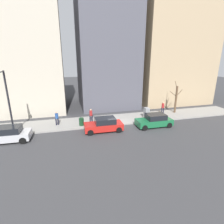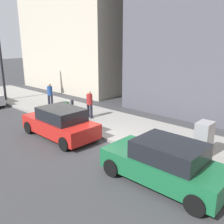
{
  "view_description": "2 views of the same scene",
  "coord_description": "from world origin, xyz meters",
  "views": [
    {
      "loc": [
        -18.72,
        5.94,
        7.77
      ],
      "look_at": [
        1.65,
        0.55,
        1.26
      ],
      "focal_mm": 28.0,
      "sensor_mm": 36.0,
      "label": 1
    },
    {
      "loc": [
        -8.03,
        -7.6,
        4.65
      ],
      "look_at": [
        0.74,
        0.4,
        1.26
      ],
      "focal_mm": 40.0,
      "sensor_mm": 36.0,
      "label": 2
    }
  ],
  "objects": [
    {
      "name": "parking_meter",
      "position": [
        0.45,
        3.16,
        0.98
      ],
      "size": [
        0.14,
        0.1,
        1.35
      ],
      "color": "slate",
      "rests_on": "sidewalk"
    },
    {
      "name": "pedestrian_near_meter",
      "position": [
        2.71,
        -7.27,
        1.09
      ],
      "size": [
        0.36,
        0.39,
        1.66
      ],
      "rotation": [
        0.0,
        0.0,
        4.42
      ],
      "color": "#1E1E2D",
      "rests_on": "sidewalk"
    },
    {
      "name": "ground_plane",
      "position": [
        0.0,
        0.0,
        0.0
      ],
      "size": [
        120.0,
        120.0,
        0.0
      ],
      "primitive_type": "plane",
      "color": "#38383A"
    },
    {
      "name": "bare_tree",
      "position": [
        2.62,
        -9.22,
        2.2
      ],
      "size": [
        0.87,
        1.73,
        4.51
      ],
      "color": "brown",
      "rests_on": "sidewalk"
    },
    {
      "name": "office_tower_right",
      "position": [
        11.21,
        11.9,
        8.77
      ],
      "size": [
        11.43,
        11.43,
        17.54
      ],
      "primitive_type": "cube",
      "color": "#BCB29E",
      "rests_on": "ground"
    },
    {
      "name": "pedestrian_far_corner",
      "position": [
        1.76,
        7.27,
        1.09
      ],
      "size": [
        0.36,
        0.38,
        1.66
      ],
      "rotation": [
        0.0,
        0.0,
        5.09
      ],
      "color": "#1E1E2D",
      "rests_on": "sidewalk"
    },
    {
      "name": "office_tower_left",
      "position": [
        11.75,
        -12.55,
        8.36
      ],
      "size": [
        12.5,
        12.5,
        16.72
      ],
      "primitive_type": "cube",
      "color": "tan",
      "rests_on": "ground"
    },
    {
      "name": "office_block_center",
      "position": [
        10.02,
        -0.76,
        11.37
      ],
      "size": [
        9.03,
        9.03,
        22.74
      ],
      "primitive_type": "cube",
      "color": "#4C4C56",
      "rests_on": "ground"
    },
    {
      "name": "streetlamp",
      "position": [
        0.28,
        11.66,
        4.02
      ],
      "size": [
        1.97,
        0.32,
        6.5
      ],
      "color": "black",
      "rests_on": "sidewalk"
    },
    {
      "name": "sidewalk",
      "position": [
        2.0,
        0.0,
        0.07
      ],
      "size": [
        4.0,
        36.0,
        0.15
      ],
      "primitive_type": "cube",
      "color": "gray",
      "rests_on": "ground"
    },
    {
      "name": "parked_car_green",
      "position": [
        -1.3,
        -3.83,
        0.74
      ],
      "size": [
        1.93,
        4.2,
        1.52
      ],
      "rotation": [
        0.0,
        0.0,
        0.0
      ],
      "color": "#196038",
      "rests_on": "ground"
    },
    {
      "name": "parked_car_silver",
      "position": [
        -1.22,
        11.74,
        0.74
      ],
      "size": [
        2.05,
        4.26,
        1.52
      ],
      "rotation": [
        0.0,
        0.0,
        -0.04
      ],
      "color": "#B7B7BC",
      "rests_on": "ground"
    },
    {
      "name": "utility_box",
      "position": [
        1.3,
        -4.06,
        0.85
      ],
      "size": [
        0.83,
        0.61,
        1.43
      ],
      "color": "#A8A399",
      "rests_on": "sidewalk"
    },
    {
      "name": "pedestrian_midblock",
      "position": [
        1.82,
        3.21,
        1.09
      ],
      "size": [
        0.36,
        0.4,
        1.66
      ],
      "rotation": [
        0.0,
        0.0,
        4.83
      ],
      "color": "#1E1E2D",
      "rests_on": "sidewalk"
    },
    {
      "name": "parked_car_red",
      "position": [
        -1.1,
        2.21,
        0.74
      ],
      "size": [
        2.0,
        4.24,
        1.52
      ],
      "rotation": [
        0.0,
        0.0,
        -0.02
      ],
      "color": "red",
      "rests_on": "ground"
    },
    {
      "name": "trash_bin",
      "position": [
        0.9,
        4.49,
        0.6
      ],
      "size": [
        0.56,
        0.56,
        0.9
      ],
      "primitive_type": "cylinder",
      "color": "#14381E",
      "rests_on": "sidewalk"
    }
  ]
}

